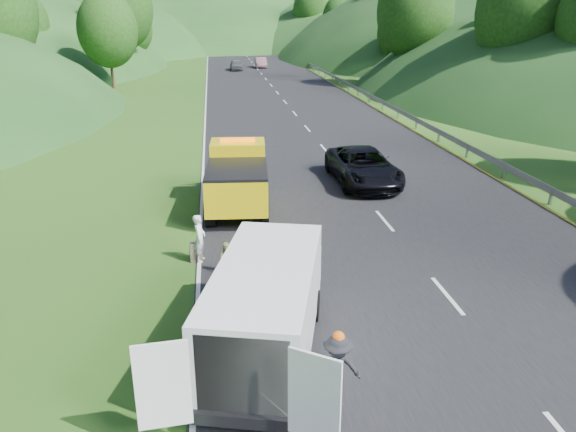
{
  "coord_description": "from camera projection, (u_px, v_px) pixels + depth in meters",
  "views": [
    {
      "loc": [
        -3.22,
        -15.23,
        7.46
      ],
      "look_at": [
        -1.02,
        1.52,
        1.3
      ],
      "focal_mm": 35.0,
      "sensor_mm": 36.0,
      "label": 1
    }
  ],
  "objects": [
    {
      "name": "woman",
      "position": [
        201.0,
        261.0,
        17.85
      ],
      "size": [
        0.49,
        0.61,
        1.54
      ],
      "primitive_type": "imported",
      "rotation": [
        0.0,
        0.0,
        1.42
      ],
      "color": "silver",
      "rests_on": "ground"
    },
    {
      "name": "child",
      "position": [
        228.0,
        274.0,
        16.98
      ],
      "size": [
        0.59,
        0.54,
        0.99
      ],
      "primitive_type": "imported",
      "rotation": [
        0.0,
        0.0,
        -0.42
      ],
      "color": "tan",
      "rests_on": "ground"
    },
    {
      "name": "tree_line_right",
      "position": [
        407.0,
        70.0,
        75.85
      ],
      "size": [
        14.0,
        140.0,
        14.0
      ],
      "primitive_type": null,
      "color": "#2C5A1A",
      "rests_on": "ground"
    },
    {
      "name": "ground",
      "position": [
        327.0,
        271.0,
        17.14
      ],
      "size": [
        320.0,
        320.0,
        0.0
      ],
      "primitive_type": "plane",
      "color": "#38661E",
      "rests_on": "ground"
    },
    {
      "name": "passing_suv",
      "position": [
        363.0,
        183.0,
        25.94
      ],
      "size": [
        2.7,
        5.69,
        1.57
      ],
      "primitive_type": "imported",
      "rotation": [
        0.0,
        0.0,
        0.02
      ],
      "color": "black",
      "rests_on": "ground"
    },
    {
      "name": "worker",
      "position": [
        336.0,
        407.0,
        11.26
      ],
      "size": [
        1.2,
        0.93,
        1.63
      ],
      "primitive_type": "imported",
      "rotation": [
        0.0,
        0.0,
        0.35
      ],
      "color": "black",
      "rests_on": "ground"
    },
    {
      "name": "dist_car_a",
      "position": [
        236.0,
        70.0,
        75.77
      ],
      "size": [
        1.63,
        4.05,
        1.38
      ],
      "primitive_type": "imported",
      "color": "#48494D",
      "rests_on": "ground"
    },
    {
      "name": "road_surface",
      "position": [
        277.0,
        93.0,
        54.76
      ],
      "size": [
        14.0,
        200.0,
        0.02
      ],
      "primitive_type": "cube",
      "color": "black",
      "rests_on": "ground"
    },
    {
      "name": "spare_tire",
      "position": [
        301.0,
        416.0,
        11.01
      ],
      "size": [
        0.66,
        0.66,
        0.2
      ],
      "primitive_type": "cylinder",
      "color": "black",
      "rests_on": "ground"
    },
    {
      "name": "suitcase",
      "position": [
        196.0,
        252.0,
        17.74
      ],
      "size": [
        0.42,
        0.27,
        0.62
      ],
      "primitive_type": "cube",
      "rotation": [
        0.0,
        0.0,
        0.15
      ],
      "color": "brown",
      "rests_on": "ground"
    },
    {
      "name": "tree_line_left",
      "position": [
        86.0,
        75.0,
        70.7
      ],
      "size": [
        14.0,
        140.0,
        14.0
      ],
      "primitive_type": null,
      "color": "#2C5A1A",
      "rests_on": "ground"
    },
    {
      "name": "hills_backdrop",
      "position": [
        249.0,
        43.0,
        143.4
      ],
      "size": [
        201.0,
        288.6,
        44.0
      ],
      "primitive_type": null,
      "color": "#2D5B23",
      "rests_on": "ground"
    },
    {
      "name": "tow_truck",
      "position": [
        238.0,
        177.0,
        22.34
      ],
      "size": [
        2.66,
        6.19,
        2.6
      ],
      "rotation": [
        0.0,
        0.0,
        -0.07
      ],
      "color": "black",
      "rests_on": "ground"
    },
    {
      "name": "guardrail",
      "position": [
        326.0,
        78.0,
        67.31
      ],
      "size": [
        0.06,
        140.0,
        1.52
      ],
      "primitive_type": "cube",
      "color": "gray",
      "rests_on": "ground"
    },
    {
      "name": "dist_car_b",
      "position": [
        261.0,
        68.0,
        79.47
      ],
      "size": [
        1.48,
        4.24,
        1.4
      ],
      "primitive_type": "imported",
      "color": "#704B53",
      "rests_on": "ground"
    },
    {
      "name": "white_van",
      "position": [
        267.0,
        304.0,
        12.58
      ],
      "size": [
        4.31,
        6.96,
        2.3
      ],
      "rotation": [
        0.0,
        0.0,
        -0.25
      ],
      "color": "black",
      "rests_on": "ground"
    }
  ]
}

